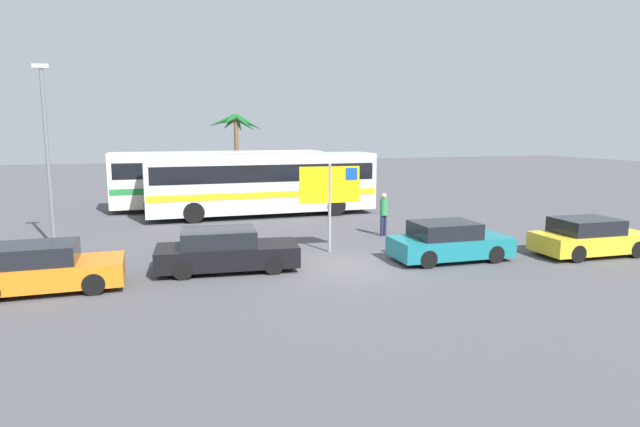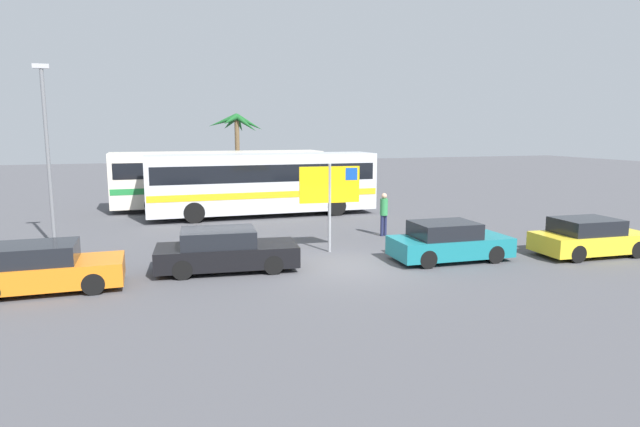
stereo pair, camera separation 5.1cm
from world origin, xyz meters
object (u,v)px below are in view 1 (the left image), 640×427
object	(u,v)px
pedestrian_near_sign	(384,211)
car_yellow	(589,237)
bus_front_coach	(263,181)
ferry_sign	(331,188)
bus_rear_coach	(219,177)
car_orange	(44,268)
car_teal	(449,242)
car_black	(225,251)

from	to	relation	value
pedestrian_near_sign	car_yellow	bearing A→B (deg)	28.04
bus_front_coach	pedestrian_near_sign	size ratio (longest dim) A/B	6.43
bus_front_coach	car_yellow	distance (m)	15.19
bus_front_coach	car_yellow	size ratio (longest dim) A/B	2.86
ferry_sign	car_yellow	world-z (taller)	ferry_sign
bus_front_coach	ferry_sign	xyz separation A→B (m)	(0.60, -8.79, 0.54)
bus_rear_coach	pedestrian_near_sign	bearing A→B (deg)	-61.96
pedestrian_near_sign	bus_rear_coach	bearing A→B (deg)	-168.68
ferry_sign	pedestrian_near_sign	xyz separation A→B (m)	(3.07, 2.11, -1.26)
bus_rear_coach	pedestrian_near_sign	world-z (taller)	bus_rear_coach
car_yellow	pedestrian_near_sign	size ratio (longest dim) A/B	2.25
bus_front_coach	bus_rear_coach	world-z (taller)	same
bus_front_coach	bus_rear_coach	xyz separation A→B (m)	(-1.75, 3.51, 0.00)
car_orange	car_yellow	distance (m)	17.56
car_teal	car_orange	xyz separation A→B (m)	(-12.40, 0.39, 0.00)
car_yellow	pedestrian_near_sign	xyz separation A→B (m)	(-5.40, 5.45, 0.43)
ferry_sign	car_teal	size ratio (longest dim) A/B	0.79
bus_front_coach	car_black	distance (m)	10.81
bus_rear_coach	car_yellow	bearing A→B (deg)	-55.29
bus_rear_coach	car_yellow	xyz separation A→B (m)	(10.83, -15.63, -1.15)
car_orange	pedestrian_near_sign	bearing A→B (deg)	19.04
car_teal	pedestrian_near_sign	size ratio (longest dim) A/B	2.25
car_teal	car_orange	bearing A→B (deg)	-179.86
ferry_sign	car_teal	xyz separation A→B (m)	(3.37, -2.44, -1.69)
bus_rear_coach	pedestrian_near_sign	distance (m)	11.56
car_teal	pedestrian_near_sign	bearing A→B (deg)	95.69
bus_front_coach	bus_rear_coach	size ratio (longest dim) A/B	1.00
bus_rear_coach	ferry_sign	world-z (taller)	ferry_sign
ferry_sign	car_orange	xyz separation A→B (m)	(-9.04, -2.05, -1.69)
ferry_sign	car_teal	world-z (taller)	ferry_sign
ferry_sign	pedestrian_near_sign	size ratio (longest dim) A/B	1.78
car_orange	car_black	bearing A→B (deg)	7.39
bus_front_coach	car_yellow	world-z (taller)	bus_front_coach
car_yellow	bus_rear_coach	bearing A→B (deg)	127.22
bus_rear_coach	car_black	bearing A→B (deg)	-96.90
bus_rear_coach	car_teal	xyz separation A→B (m)	(5.72, -14.74, -1.15)
car_teal	pedestrian_near_sign	world-z (taller)	pedestrian_near_sign
bus_front_coach	car_teal	xyz separation A→B (m)	(3.97, -11.23, -1.15)
ferry_sign	bus_rear_coach	bearing A→B (deg)	105.27
ferry_sign	pedestrian_near_sign	world-z (taller)	ferry_sign
car_orange	car_yellow	size ratio (longest dim) A/B	0.99
bus_rear_coach	car_yellow	size ratio (longest dim) A/B	2.86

